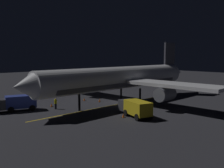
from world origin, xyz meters
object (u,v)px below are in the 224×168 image
airliner (123,79)px  traffic_cone_near_right (52,105)px  traffic_cone_under_wing (123,116)px  traffic_cone_far (100,101)px  catering_truck (135,108)px  ground_crew_worker (56,103)px  baggage_truck (16,103)px  traffic_cone_near_left (84,99)px

airliner → traffic_cone_near_right: airliner is taller
traffic_cone_under_wing → traffic_cone_near_right: bearing=15.0°
traffic_cone_far → traffic_cone_near_right: bearing=76.3°
catering_truck → ground_crew_worker: catering_truck is taller
traffic_cone_under_wing → traffic_cone_far: bearing=-24.7°
baggage_truck → traffic_cone_under_wing: bearing=-147.1°
ground_crew_worker → traffic_cone_under_wing: bearing=-160.4°
traffic_cone_far → traffic_cone_near_left: bearing=23.8°
airliner → catering_truck: bearing=144.1°
airliner → traffic_cone_under_wing: (-7.75, 7.71, -4.01)m
ground_crew_worker → traffic_cone_far: 8.93m
ground_crew_worker → traffic_cone_near_left: 8.17m
baggage_truck → traffic_cone_near_left: baggage_truck is taller
baggage_truck → traffic_cone_near_right: 5.58m
ground_crew_worker → traffic_cone_under_wing: 11.65m
traffic_cone_near_right → baggage_truck: bearing=81.7°
airliner → traffic_cone_far: 5.77m
ground_crew_worker → traffic_cone_near_right: size_ratio=3.16×
airliner → catering_truck: size_ratio=6.36×
airliner → traffic_cone_under_wing: size_ratio=71.87×
traffic_cone_near_left → ground_crew_worker: bearing=110.3°
traffic_cone_near_left → traffic_cone_under_wing: (-13.78, 3.75, 0.00)m
airliner → traffic_cone_under_wing: airliner is taller
ground_crew_worker → traffic_cone_near_left: size_ratio=3.16×
ground_crew_worker → traffic_cone_under_wing: (-10.96, -3.90, -0.64)m
baggage_truck → traffic_cone_far: bearing=-101.6°
ground_crew_worker → traffic_cone_near_right: 2.16m
catering_truck → traffic_cone_far: size_ratio=11.31×
airliner → traffic_cone_far: (3.16, 2.69, -4.01)m
catering_truck → baggage_truck: bearing=36.1°
ground_crew_worker → traffic_cone_far: bearing=-90.3°
traffic_cone_near_left → traffic_cone_under_wing: bearing=164.8°
baggage_truck → catering_truck: size_ratio=1.04×
airliner → catering_truck: airliner is taller
baggage_truck → traffic_cone_under_wing: size_ratio=11.74×
airliner → traffic_cone_under_wing: 11.64m
traffic_cone_near_left → traffic_cone_near_right: same height
traffic_cone_under_wing → traffic_cone_far: (10.91, -5.01, 0.00)m
baggage_truck → ground_crew_worker: 5.75m
airliner → traffic_cone_near_right: (5.23, 11.18, -4.01)m
baggage_truck → traffic_cone_near_left: (0.01, -12.66, -0.96)m
catering_truck → traffic_cone_under_wing: (0.68, 1.61, -0.93)m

